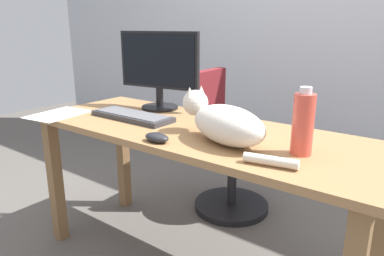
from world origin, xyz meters
The scene contains 9 objects.
back_wall centered at (0.00, 1.51, 1.30)m, with size 6.00×0.04×2.60m, color silver.
desk centered at (0.00, 0.00, 0.62)m, with size 1.65×0.62×0.73m.
office_chair centered at (-0.21, 0.63, 0.39)m, with size 0.48×0.48×0.90m.
monitor centered at (-0.39, 0.20, 0.95)m, with size 0.48×0.20×0.42m.
keyboard centered at (-0.35, -0.05, 0.74)m, with size 0.44×0.15×0.03m.
cat centered at (0.21, -0.10, 0.81)m, with size 0.58×0.29×0.20m.
computer_mouse centered at (0.00, -0.25, 0.75)m, with size 0.11×0.06×0.04m, color #232328.
paper_sheet centered at (-0.71, -0.22, 0.73)m, with size 0.21×0.30×0.00m, color white.
water_bottle centered at (0.51, -0.05, 0.84)m, with size 0.08×0.08×0.24m.
Camera 1 is at (0.92, -1.25, 1.17)m, focal length 33.67 mm.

